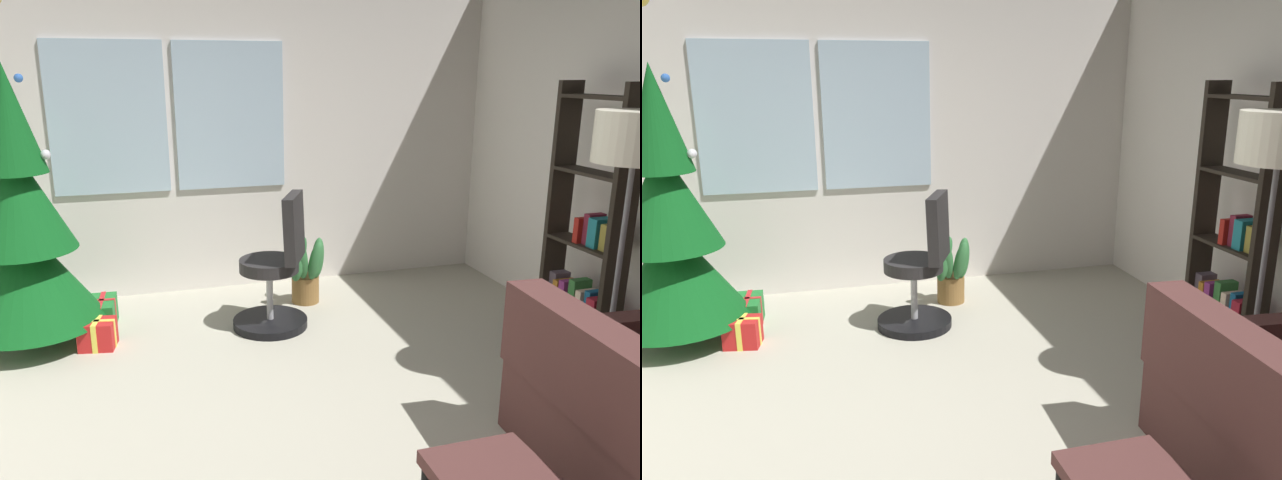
% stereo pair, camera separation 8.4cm
% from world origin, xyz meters
% --- Properties ---
extents(ground_plane, '(4.84, 5.47, 0.10)m').
position_xyz_m(ground_plane, '(0.00, 0.00, -0.05)').
color(ground_plane, '#ADA997').
extents(wall_back_with_windows, '(4.84, 0.12, 2.73)m').
position_xyz_m(wall_back_with_windows, '(-0.02, 2.78, 1.37)').
color(wall_back_with_windows, silver).
rests_on(wall_back_with_windows, ground_plane).
extents(footstool, '(0.45, 0.37, 0.36)m').
position_xyz_m(footstool, '(0.60, -0.66, 0.31)').
color(footstool, '#4E2C29').
rests_on(footstool, ground_plane).
extents(holiday_tree, '(0.97, 0.97, 2.37)m').
position_xyz_m(holiday_tree, '(-1.43, 1.95, 0.79)').
color(holiday_tree, '#4C331E').
rests_on(holiday_tree, ground_plane).
extents(gift_box_red, '(0.27, 0.24, 0.21)m').
position_xyz_m(gift_box_red, '(-1.00, 1.73, 0.10)').
color(gift_box_red, red).
rests_on(gift_box_red, ground_plane).
extents(gift_box_green, '(0.21, 0.36, 0.22)m').
position_xyz_m(gift_box_green, '(-0.99, 2.10, 0.11)').
color(gift_box_green, '#1E722D').
rests_on(gift_box_green, ground_plane).
extents(office_chair, '(0.58, 0.56, 1.02)m').
position_xyz_m(office_chair, '(0.27, 1.73, 0.40)').
color(office_chair, black).
rests_on(office_chair, ground_plane).
extents(bookshelf, '(0.18, 0.64, 1.80)m').
position_xyz_m(bookshelf, '(2.21, 0.82, 0.79)').
color(bookshelf, black).
rests_on(bookshelf, ground_plane).
extents(floor_lamp, '(0.44, 0.44, 1.66)m').
position_xyz_m(floor_lamp, '(1.94, 0.23, 1.44)').
color(floor_lamp, slate).
rests_on(floor_lamp, ground_plane).
extents(potted_plant, '(0.36, 0.33, 0.58)m').
position_xyz_m(potted_plant, '(0.61, 2.13, 0.27)').
color(potted_plant, olive).
rests_on(potted_plant, ground_plane).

